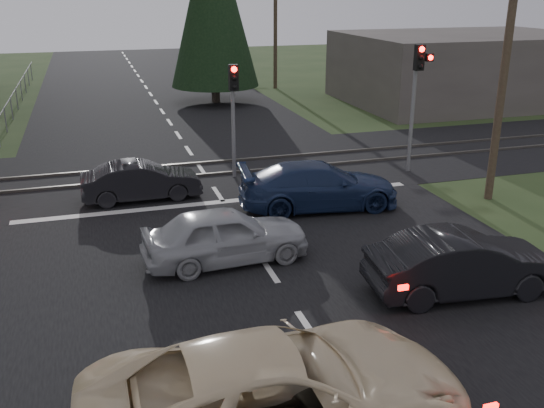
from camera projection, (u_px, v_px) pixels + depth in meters
name	position (u px, v px, depth m)	size (l,w,h in m)	color
ground	(310.00, 331.00, 12.38)	(120.00, 120.00, 0.00)	#283C1B
road	(212.00, 185.00, 21.38)	(14.00, 100.00, 0.01)	black
rail_corridor	(202.00, 170.00, 23.18)	(120.00, 8.00, 0.01)	black
stop_line	(223.00, 202.00, 19.76)	(13.00, 0.35, 0.00)	silver
rail_near	(206.00, 175.00, 22.45)	(120.00, 0.12, 0.10)	#59544C
rail_far	(198.00, 163.00, 23.89)	(120.00, 0.12, 0.10)	#59544C
traffic_signal_right	(418.00, 84.00, 21.84)	(0.68, 0.48, 4.70)	slate
traffic_signal_center	(234.00, 102.00, 21.31)	(0.32, 0.48, 4.10)	slate
utility_pole_near	(507.00, 53.00, 18.50)	(1.80, 0.26, 9.00)	#4C3D2D
utility_pole_mid	(275.00, 17.00, 40.10)	(1.80, 0.26, 9.00)	#4C3D2D
utility_pole_far	(204.00, 5.00, 62.61)	(1.80, 0.26, 9.00)	#4C3D2D
fence_left	(10.00, 126.00, 30.51)	(0.10, 36.00, 1.20)	slate
building_right	(465.00, 68.00, 36.41)	(14.00, 10.00, 4.00)	#59514C
cream_coupe	(278.00, 393.00, 9.18)	(2.75, 5.97, 1.66)	beige
dark_hatchback	(463.00, 264.00, 13.69)	(1.53, 4.39, 1.45)	black
silver_car	(225.00, 235.00, 15.28)	(1.69, 4.19, 1.43)	#999CA0
blue_sedan	(319.00, 186.00, 19.03)	(2.05, 5.03, 1.46)	#182649
dark_car_far	(141.00, 181.00, 19.80)	(1.34, 3.83, 1.26)	black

